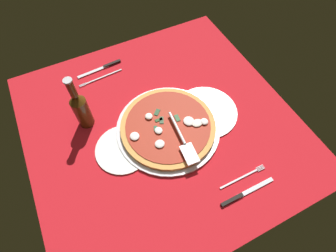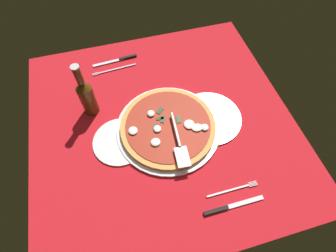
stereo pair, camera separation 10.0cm
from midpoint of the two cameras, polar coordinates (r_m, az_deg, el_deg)
name	(u,v)px [view 2 (the right image)]	position (r cm, az deg, el deg)	size (l,w,h in cm)	color
ground_plane	(162,124)	(103.86, 1.53, 0.31)	(101.52, 101.52, 0.80)	red
checker_pattern	(162,123)	(103.48, 1.54, 0.44)	(101.52, 101.52, 0.10)	white
pizza_pan	(168,128)	(101.38, 2.81, -0.73)	(39.90, 39.90, 1.38)	silver
dinner_plate_left	(209,118)	(106.28, 11.61, 1.53)	(25.34, 25.34, 1.00)	white
dinner_plate_right	(120,142)	(99.42, -7.55, -3.59)	(20.29, 20.29, 1.00)	silver
pizza	(168,126)	(99.92, 2.87, -0.25)	(36.35, 36.35, 3.16)	gold
pizza_server	(178,141)	(94.14, 5.32, -3.42)	(5.22, 22.59, 1.00)	silver
place_setting_near	(117,65)	(124.39, -8.77, 12.85)	(21.40, 12.85, 1.40)	silver
place_setting_far	(230,199)	(93.93, 16.47, -15.22)	(21.01, 11.30, 1.40)	white
beer_bottle	(87,96)	(102.40, -14.63, 6.18)	(5.88, 5.88, 24.75)	#4C2E0E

